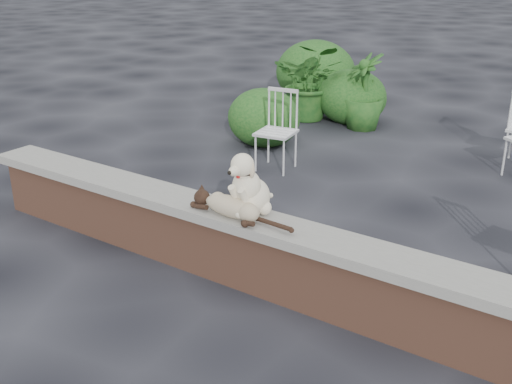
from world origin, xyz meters
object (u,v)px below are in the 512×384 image
Objects in this scene: chair_a at (276,131)px; potted_plant_b at (364,91)px; cat at (232,205)px; potted_plant_a at (311,81)px; dog at (252,181)px.

chair_a is 2.19m from potted_plant_b.
cat is 4.77m from potted_plant_b.
cat is 0.95× the size of potted_plant_a.
cat is at bearing -72.87° from chair_a.
cat is at bearing -67.06° from potted_plant_a.
dog is 4.66m from potted_plant_b.
dog is at bearing -65.53° from potted_plant_a.
potted_plant_b is at bearing 79.06° from chair_a.
potted_plant_b is (0.88, -0.01, -0.04)m from potted_plant_a.
potted_plant_b is at bearing 110.19° from cat.
dog is 0.24m from cat.
potted_plant_a is 0.88m from potted_plant_b.
chair_a is at bearing -92.36° from potted_plant_b.
chair_a is at bearing -70.30° from potted_plant_a.
dog is at bearing -69.88° from chair_a.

